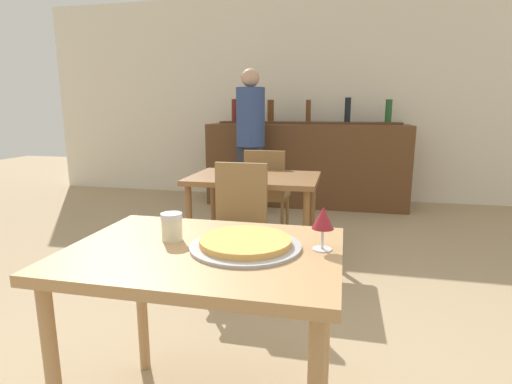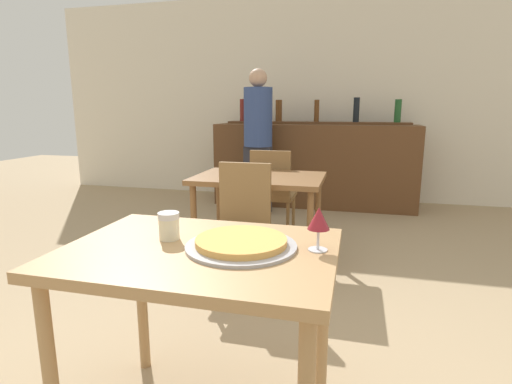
% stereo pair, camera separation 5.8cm
% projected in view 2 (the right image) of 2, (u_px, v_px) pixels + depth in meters
% --- Properties ---
extents(wall_back, '(8.00, 0.05, 2.80)m').
position_uv_depth(wall_back, '(320.00, 99.00, 5.57)').
color(wall_back, silver).
rests_on(wall_back, ground_plane).
extents(dining_table_near, '(0.99, 0.72, 0.77)m').
position_uv_depth(dining_table_near, '(200.00, 272.00, 1.49)').
color(dining_table_near, '#A87F51').
rests_on(dining_table_near, ground_plane).
extents(dining_table_far, '(1.04, 0.72, 0.73)m').
position_uv_depth(dining_table_far, '(259.00, 186.00, 3.29)').
color(dining_table_far, brown).
rests_on(dining_table_far, ground_plane).
extents(bar_counter, '(2.60, 0.56, 1.07)m').
position_uv_depth(bar_counter, '(314.00, 165.00, 5.27)').
color(bar_counter, brown).
rests_on(bar_counter, ground_plane).
extents(bar_back_shelf, '(2.39, 0.24, 0.34)m').
position_uv_depth(bar_back_shelf, '(317.00, 119.00, 5.28)').
color(bar_back_shelf, brown).
rests_on(bar_back_shelf, bar_counter).
extents(chair_far_side_front, '(0.40, 0.40, 0.89)m').
position_uv_depth(chair_far_side_front, '(241.00, 218.00, 2.81)').
color(chair_far_side_front, olive).
rests_on(chair_far_side_front, ground_plane).
extents(chair_far_side_back, '(0.40, 0.40, 0.89)m').
position_uv_depth(chair_far_side_back, '(272.00, 189.00, 3.81)').
color(chair_far_side_back, olive).
rests_on(chair_far_side_back, ground_plane).
extents(pizza_tray, '(0.41, 0.41, 0.04)m').
position_uv_depth(pizza_tray, '(241.00, 243.00, 1.46)').
color(pizza_tray, '#A3A3A8').
rests_on(pizza_tray, dining_table_near).
extents(cheese_shaker, '(0.08, 0.08, 0.11)m').
position_uv_depth(cheese_shaker, '(169.00, 226.00, 1.55)').
color(cheese_shaker, beige).
rests_on(cheese_shaker, dining_table_near).
extents(person_standing, '(0.34, 0.34, 1.73)m').
position_uv_depth(person_standing, '(258.00, 137.00, 4.79)').
color(person_standing, '#2D2D38').
rests_on(person_standing, ground_plane).
extents(wine_glass, '(0.08, 0.08, 0.16)m').
position_uv_depth(wine_glass, '(319.00, 220.00, 1.41)').
color(wine_glass, silver).
rests_on(wine_glass, dining_table_near).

